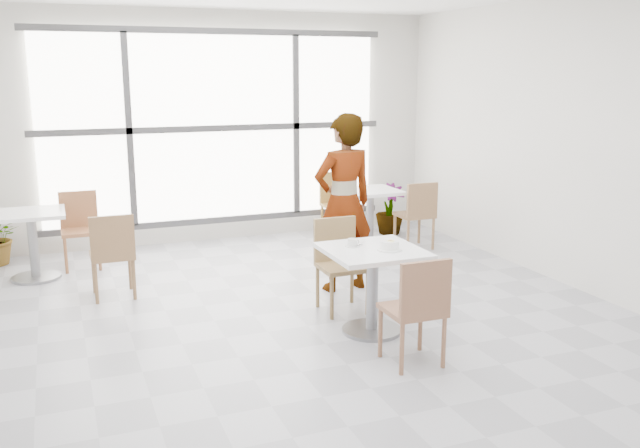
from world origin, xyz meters
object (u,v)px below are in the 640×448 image
object	(u,v)px
coffee_cup	(353,243)
bg_chair_right_near	(418,211)
chair_far	(339,258)
oatmeal_bowl	(389,245)
bg_chair_left_near	(112,250)
bg_chair_left_far	(80,224)
plant_right	(390,209)
person	(344,203)
bg_chair_right_far	(337,199)
main_table	(373,274)
chair_near	(418,305)
bg_table_left	(32,236)
bg_table_right	(370,210)

from	to	relation	value
coffee_cup	bg_chair_right_near	world-z (taller)	bg_chair_right_near
chair_far	coffee_cup	distance (m)	0.61
oatmeal_bowl	bg_chair_left_near	world-z (taller)	bg_chair_left_near
bg_chair_left_far	plant_right	xyz separation A→B (m)	(4.08, 0.14, -0.15)
person	bg_chair_right_far	world-z (taller)	person
oatmeal_bowl	coffee_cup	world-z (taller)	oatmeal_bowl
main_table	person	size ratio (longest dim) A/B	0.44
coffee_cup	bg_chair_left_far	bearing A→B (deg)	125.71
chair_near	bg_table_left	world-z (taller)	chair_near
bg_table_left	bg_chair_right_far	world-z (taller)	bg_chair_right_far
coffee_cup	bg_table_left	distance (m)	3.72
main_table	plant_right	distance (m)	3.72
bg_chair_left_far	bg_table_right	bearing A→B (deg)	-6.56
bg_table_right	bg_chair_left_near	xyz separation A→B (m)	(-3.26, -0.96, 0.01)
oatmeal_bowl	bg_chair_left_near	xyz separation A→B (m)	(-2.12, 1.83, -0.29)
bg_table_left	bg_chair_right_near	xyz separation A→B (m)	(4.52, -0.40, 0.01)
bg_table_left	person	bearing A→B (deg)	-27.30
bg_table_left	main_table	bearing A→B (deg)	-44.95
bg_chair_left_near	bg_chair_right_near	world-z (taller)	same
bg_chair_right_near	oatmeal_bowl	bearing A→B (deg)	55.94
bg_chair_left_near	bg_chair_right_far	world-z (taller)	same
bg_chair_left_near	bg_chair_right_far	size ratio (longest dim) A/B	1.00
bg_table_right	plant_right	xyz separation A→B (m)	(0.57, 0.55, -0.14)
chair_near	bg_chair_left_near	world-z (taller)	same
oatmeal_bowl	bg_chair_left_near	size ratio (longest dim) A/B	0.24
main_table	bg_chair_right_near	xyz separation A→B (m)	(1.76, 2.36, -0.02)
bg_table_right	plant_right	size ratio (longest dim) A/B	1.07
chair_near	oatmeal_bowl	size ratio (longest dim) A/B	4.14
bg_table_right	bg_chair_right_near	world-z (taller)	bg_chair_right_near
person	bg_table_right	size ratio (longest dim) A/B	2.43
chair_far	oatmeal_bowl	distance (m)	0.83
bg_chair_left_far	bg_chair_right_far	bearing A→B (deg)	5.86
chair_far	bg_chair_left_far	distance (m)	3.29
plant_right	bg_chair_left_far	bearing A→B (deg)	-177.98
chair_near	chair_far	bearing A→B (deg)	-88.38
main_table	plant_right	xyz separation A→B (m)	(1.82, 3.24, -0.17)
chair_far	bg_table_left	bearing A→B (deg)	142.63
chair_far	person	bearing A→B (deg)	62.80
main_table	coffee_cup	xyz separation A→B (m)	(-0.13, 0.14, 0.26)
oatmeal_bowl	person	bearing A→B (deg)	84.05
coffee_cup	plant_right	world-z (taller)	coffee_cup
oatmeal_bowl	bg_chair_left_far	xyz separation A→B (m)	(-2.37, 3.19, -0.29)
oatmeal_bowl	bg_chair_left_near	bearing A→B (deg)	139.19
oatmeal_bowl	bg_chair_right_near	size ratio (longest dim) A/B	0.24
bg_chair_left_far	bg_chair_right_far	distance (m)	3.39
chair_far	bg_chair_right_near	distance (m)	2.46
bg_chair_left_near	coffee_cup	bearing A→B (deg)	139.57
bg_chair_left_far	bg_chair_left_near	bearing A→B (deg)	-79.61
person	main_table	bearing A→B (deg)	71.08
bg_chair_right_far	coffee_cup	bearing A→B (deg)	-110.56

